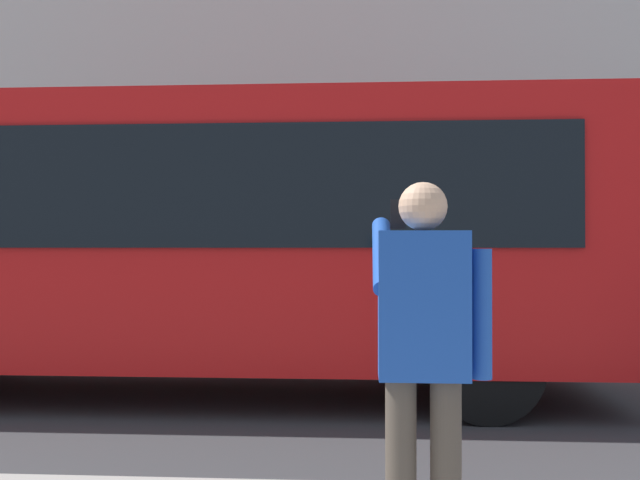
# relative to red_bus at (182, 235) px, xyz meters

# --- Properties ---
(ground_plane) EXTENTS (60.00, 60.00, 0.00)m
(ground_plane) POSITION_rel_red_bus_xyz_m (-1.27, -0.33, -1.68)
(ground_plane) COLOR #38383A
(building_facade_far) EXTENTS (28.00, 1.55, 12.00)m
(building_facade_far) POSITION_rel_red_bus_xyz_m (-1.29, -7.13, 4.30)
(building_facade_far) COLOR beige
(building_facade_far) RESTS_ON ground_plane
(red_bus) EXTENTS (9.05, 2.54, 3.08)m
(red_bus) POSITION_rel_red_bus_xyz_m (0.00, 0.00, 0.00)
(red_bus) COLOR red
(red_bus) RESTS_ON ground_plane
(pedestrian_photographer) EXTENTS (0.53, 0.52, 1.70)m
(pedestrian_photographer) POSITION_rel_red_bus_xyz_m (-2.22, 4.24, -0.54)
(pedestrian_photographer) COLOR #4C4238
(pedestrian_photographer) RESTS_ON sidewalk_curb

